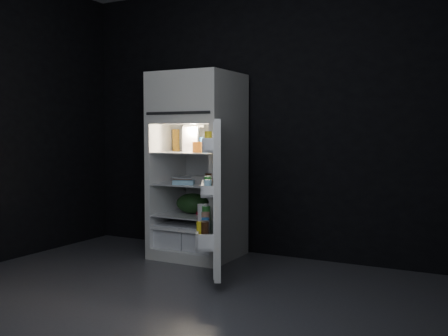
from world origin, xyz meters
The scene contains 17 objects.
floor centered at (0.00, 0.00, 0.00)m, with size 4.00×3.40×0.00m, color #45454A.
wall_back centered at (0.00, 1.70, 1.35)m, with size 4.00×0.00×2.70m, color black.
refrigerator centered at (-0.49, 1.32, 0.96)m, with size 0.76×0.71×1.78m.
fridge_door centered at (0.06, 0.62, 0.68)m, with size 0.52×0.72×1.22m.
milk_jug centered at (-0.56, 1.28, 1.15)m, with size 0.14×0.14×0.24m, color white.
mayo_jar centered at (-0.43, 1.33, 1.10)m, with size 0.10×0.10×0.14m, color #2166B6.
jam_jar centered at (-0.25, 1.25, 1.09)m, with size 0.09×0.09×0.13m, color black.
amber_bottle centered at (-0.77, 1.34, 1.14)m, with size 0.07×0.07×0.22m, color #A86F1A.
small_carton centered at (-0.38, 1.13, 1.08)m, with size 0.09×0.06×0.10m, color orange.
egg_carton centered at (-0.37, 1.27, 0.76)m, with size 0.27×0.10×0.07m, color gray.
pie centered at (-0.64, 1.33, 0.75)m, with size 0.27×0.27×0.04m, color #A87458.
flat_package centered at (-0.51, 1.08, 0.75)m, with size 0.20×0.10×0.04m, color #93C8E3.
wrapped_pkg centered at (-0.30, 1.47, 0.75)m, with size 0.13×0.11×0.05m, color beige.
produce_bag centered at (-0.53, 1.27, 0.52)m, with size 0.33×0.28×0.20m, color #193815.
yogurt_tray centered at (-0.31, 1.22, 0.45)m, with size 0.26×0.14×0.05m, color maroon.
small_can_red centered at (-0.35, 1.43, 0.47)m, with size 0.07×0.07×0.09m, color maroon.
small_can_silver centered at (-0.26, 1.37, 0.47)m, with size 0.07×0.07×0.09m, color #B6B6BA.
Camera 1 is at (2.13, -3.05, 1.20)m, focal length 42.00 mm.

